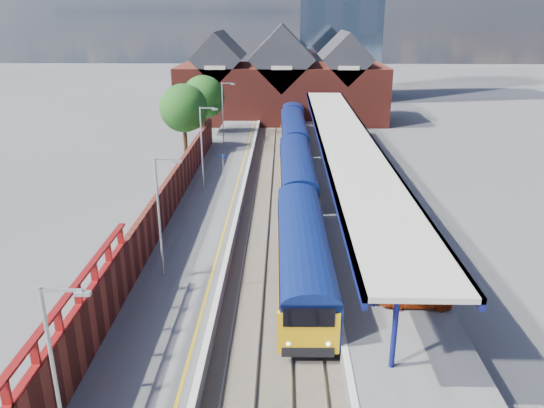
{
  "coord_description": "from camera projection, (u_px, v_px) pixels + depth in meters",
  "views": [
    {
      "loc": [
        0.32,
        -21.02,
        15.25
      ],
      "look_at": [
        -0.45,
        13.82,
        2.6
      ],
      "focal_mm": 35.0,
      "sensor_mm": 36.0,
      "label": 1
    }
  ],
  "objects": [
    {
      "name": "parked_car_silver",
      "position": [
        396.0,
        214.0,
        37.96
      ],
      "size": [
        4.01,
        2.16,
        1.25
      ],
      "primitive_type": "imported",
      "rotation": [
        0.0,
        0.0,
        1.34
      ],
      "color": "#BDBCC2",
      "rests_on": "right_platform"
    },
    {
      "name": "station_building",
      "position": [
        282.0,
        83.0,
        77.61
      ],
      "size": [
        30.0,
        12.12,
        13.78
      ],
      "color": "maroon",
      "rests_on": "ground"
    },
    {
      "name": "ballast_bed",
      "position": [
        279.0,
        208.0,
        43.75
      ],
      "size": [
        6.0,
        76.0,
        0.06
      ],
      "primitive_type": "cube",
      "color": "#473D33",
      "rests_on": "ground"
    },
    {
      "name": "rails",
      "position": [
        279.0,
        207.0,
        43.72
      ],
      "size": [
        4.51,
        76.0,
        0.14
      ],
      "color": "slate",
      "rests_on": "ground"
    },
    {
      "name": "canopy",
      "position": [
        346.0,
        141.0,
        43.68
      ],
      "size": [
        4.5,
        52.0,
        4.48
      ],
      "color": "navy",
      "rests_on": "right_platform"
    },
    {
      "name": "lamp_post_d",
      "position": [
        224.0,
        110.0,
        59.1
      ],
      "size": [
        1.48,
        0.18,
        7.0
      ],
      "color": "#A5A8AA",
      "rests_on": "left_platform"
    },
    {
      "name": "left_platform",
      "position": [
        213.0,
        202.0,
        43.7
      ],
      "size": [
        5.0,
        76.0,
        1.0
      ],
      "primitive_type": "cube",
      "color": "#565659",
      "rests_on": "ground"
    },
    {
      "name": "train",
      "position": [
        295.0,
        148.0,
        54.38
      ],
      "size": [
        3.06,
        65.94,
        3.45
      ],
      "color": "navy",
      "rests_on": "ground"
    },
    {
      "name": "lamp_post_a",
      "position": [
        59.0,
        376.0,
        15.87
      ],
      "size": [
        1.48,
        0.18,
        7.0
      ],
      "color": "#A5A8AA",
      "rests_on": "left_platform"
    },
    {
      "name": "parked_car_red",
      "position": [
        416.0,
        294.0,
        27.19
      ],
      "size": [
        3.76,
        1.63,
        1.26
      ],
      "primitive_type": "imported",
      "rotation": [
        0.0,
        0.0,
        1.53
      ],
      "color": "#AD340E",
      "rests_on": "right_platform"
    },
    {
      "name": "tree_far",
      "position": [
        205.0,
        98.0,
        64.59
      ],
      "size": [
        5.2,
        5.2,
        8.1
      ],
      "color": "#382314",
      "rests_on": "ground"
    },
    {
      "name": "tree_near",
      "position": [
        185.0,
        110.0,
        57.09
      ],
      "size": [
        5.2,
        5.2,
        8.1
      ],
      "color": "#382314",
      "rests_on": "ground"
    },
    {
      "name": "right_platform",
      "position": [
        352.0,
        203.0,
        43.46
      ],
      "size": [
        6.0,
        76.0,
        1.0
      ],
      "primitive_type": "cube",
      "color": "#565659",
      "rests_on": "ground"
    },
    {
      "name": "yellow_line",
      "position": [
        234.0,
        196.0,
        43.49
      ],
      "size": [
        0.14,
        76.0,
        0.01
      ],
      "primitive_type": "cube",
      "color": "yellow",
      "rests_on": "left_platform"
    },
    {
      "name": "coping_right",
      "position": [
        318.0,
        197.0,
        43.34
      ],
      "size": [
        0.3,
        76.0,
        0.05
      ],
      "primitive_type": "cube",
      "color": "silver",
      "rests_on": "right_platform"
    },
    {
      "name": "lamp_post_c",
      "position": [
        203.0,
        143.0,
        44.07
      ],
      "size": [
        1.48,
        0.18,
        7.0
      ],
      "color": "#A5A8AA",
      "rests_on": "left_platform"
    },
    {
      "name": "parked_car_dark",
      "position": [
        384.0,
        207.0,
        39.26
      ],
      "size": [
        4.76,
        2.9,
        1.29
      ],
      "primitive_type": "imported",
      "rotation": [
        0.0,
        0.0,
        1.83
      ],
      "color": "black",
      "rests_on": "right_platform"
    },
    {
      "name": "lamp_post_b",
      "position": [
        161.0,
        211.0,
        29.03
      ],
      "size": [
        1.48,
        0.18,
        7.0
      ],
      "color": "#A5A8AA",
      "rests_on": "left_platform"
    },
    {
      "name": "brick_wall",
      "position": [
        163.0,
        207.0,
        37.02
      ],
      "size": [
        0.35,
        50.0,
        3.86
      ],
      "color": "maroon",
      "rests_on": "left_platform"
    },
    {
      "name": "platform_sign",
      "position": [
        223.0,
        163.0,
        46.7
      ],
      "size": [
        0.55,
        0.08,
        2.5
      ],
      "color": "#A5A8AA",
      "rests_on": "left_platform"
    },
    {
      "name": "parked_car_blue",
      "position": [
        367.0,
        205.0,
        39.76
      ],
      "size": [
        4.89,
        3.25,
        1.25
      ],
      "primitive_type": "imported",
      "rotation": [
        0.0,
        0.0,
        1.29
      ],
      "color": "navy",
      "rests_on": "right_platform"
    },
    {
      "name": "ground",
      "position": [
        280.0,
        173.0,
        53.16
      ],
      "size": [
        240.0,
        240.0,
        0.0
      ],
      "primitive_type": "plane",
      "color": "#5B5B5E",
      "rests_on": "ground"
    },
    {
      "name": "coping_left",
      "position": [
        241.0,
        196.0,
        43.47
      ],
      "size": [
        0.3,
        76.0,
        0.05
      ],
      "primitive_type": "cube",
      "color": "silver",
      "rests_on": "left_platform"
    }
  ]
}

